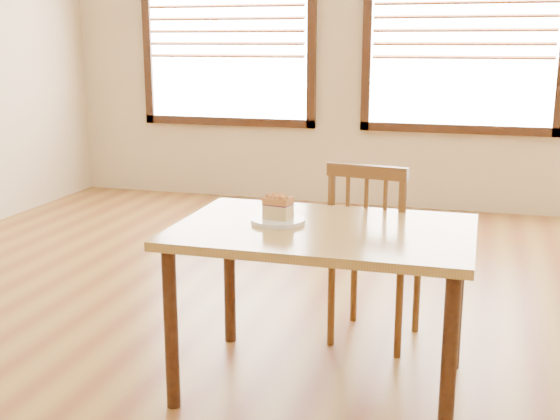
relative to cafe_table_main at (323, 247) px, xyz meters
name	(u,v)px	position (x,y,z in m)	size (l,w,h in m)	color
window_left	(227,11)	(-1.80, 3.65, 1.15)	(1.76, 0.10, 1.96)	white
window_right	(464,8)	(0.40, 3.65, 1.15)	(1.76, 0.10, 1.96)	white
cafe_table_main	(323,247)	(0.00, 0.00, 0.00)	(1.28, 0.86, 0.75)	#A17F3E
cafe_chair_main	(374,251)	(0.14, 0.56, -0.17)	(0.50, 0.50, 0.97)	brown
plate	(278,221)	(-0.21, 0.02, 0.10)	(0.24, 0.24, 0.02)	white
cake_slice	(278,206)	(-0.21, 0.02, 0.17)	(0.14, 0.11, 0.11)	#D0B676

